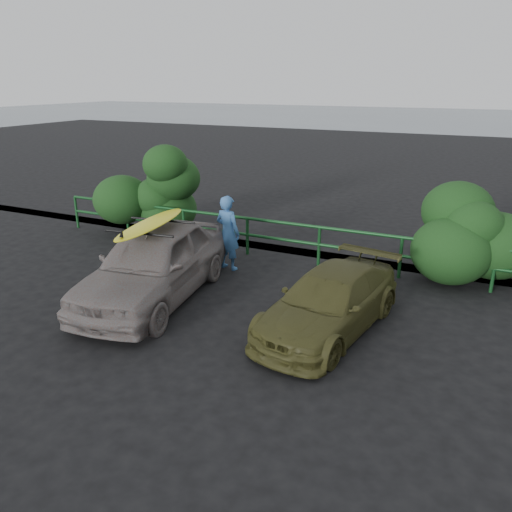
% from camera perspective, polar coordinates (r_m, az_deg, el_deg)
% --- Properties ---
extents(ground, '(80.00, 80.00, 0.00)m').
position_cam_1_polar(ground, '(9.05, -9.42, -10.18)').
color(ground, black).
extents(ocean, '(200.00, 200.00, 0.00)m').
position_cam_1_polar(ocean, '(66.70, 21.92, 14.33)').
color(ocean, slate).
rests_on(ocean, ground).
extents(guardrail, '(14.00, 0.08, 1.04)m').
position_cam_1_polar(guardrail, '(12.90, 2.99, 1.78)').
color(guardrail, '#12401B').
rests_on(guardrail, ground).
extents(shrub_left, '(3.20, 2.40, 2.54)m').
position_cam_1_polar(shrub_left, '(15.42, -13.21, 7.12)').
color(shrub_left, '#193E16').
rests_on(shrub_left, ground).
extents(shrub_right, '(3.20, 2.40, 1.96)m').
position_cam_1_polar(shrub_right, '(12.39, 25.90, 1.27)').
color(shrub_right, '#193E16').
rests_on(shrub_right, ground).
extents(sedan, '(2.48, 4.83, 1.57)m').
position_cam_1_polar(sedan, '(10.72, -11.60, -0.85)').
color(sedan, slate).
rests_on(sedan, ground).
extents(olive_vehicle, '(2.19, 4.06, 1.12)m').
position_cam_1_polar(olive_vehicle, '(9.36, 8.37, -5.22)').
color(olive_vehicle, '#43421D').
rests_on(olive_vehicle, ground).
extents(man, '(0.74, 0.56, 1.85)m').
position_cam_1_polar(man, '(12.17, -3.23, 2.66)').
color(man, '#3869A9').
rests_on(man, ground).
extents(roof_rack, '(1.63, 1.25, 0.05)m').
position_cam_1_polar(roof_rack, '(10.47, -11.90, 3.32)').
color(roof_rack, black).
rests_on(roof_rack, sedan).
extents(surfboard, '(0.91, 2.71, 0.08)m').
position_cam_1_polar(surfboard, '(10.46, -11.92, 3.65)').
color(surfboard, yellow).
rests_on(surfboard, roof_rack).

